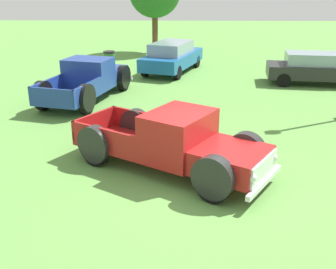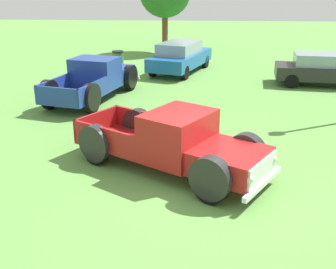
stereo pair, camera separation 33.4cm
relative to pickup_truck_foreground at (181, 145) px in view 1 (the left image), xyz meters
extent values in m
plane|color=#5B9342|center=(0.48, -0.65, -0.72)|extent=(80.00, 80.00, 0.00)
cube|color=maroon|center=(1.11, -0.70, -0.07)|extent=(2.05, 2.05, 0.54)
cube|color=silver|center=(1.76, -1.11, -0.07)|extent=(0.77, 1.17, 0.46)
sphere|color=silver|center=(2.06, -0.59, -0.05)|extent=(0.20, 0.20, 0.20)
sphere|color=silver|center=(1.42, -1.60, -0.05)|extent=(0.20, 0.20, 0.20)
cube|color=maroon|center=(-0.05, 0.03, 0.22)|extent=(1.96, 2.08, 1.13)
cube|color=#8C9EA8|center=(0.46, -0.29, 0.47)|extent=(0.79, 1.22, 0.50)
cube|color=maroon|center=(-1.47, 0.93, -0.30)|extent=(2.63, 2.50, 0.10)
cube|color=maroon|center=(-1.05, 1.59, 0.02)|extent=(1.79, 1.17, 0.54)
cube|color=maroon|center=(-1.89, 0.26, 0.02)|extent=(1.79, 1.17, 0.54)
cube|color=maroon|center=(-2.31, 1.46, 0.02)|extent=(0.95, 1.44, 0.54)
cylinder|color=black|center=(1.56, 0.00, -0.34)|extent=(0.75, 0.58, 0.75)
cylinder|color=#B7B7BC|center=(1.56, 0.01, -0.34)|extent=(0.38, 0.36, 0.30)
cylinder|color=black|center=(1.56, 0.00, -0.16)|extent=(0.95, 0.74, 0.95)
cylinder|color=black|center=(0.67, -1.40, -0.34)|extent=(0.75, 0.58, 0.75)
cylinder|color=#B7B7BC|center=(0.67, -1.41, -0.34)|extent=(0.38, 0.36, 0.30)
cylinder|color=black|center=(0.67, -1.40, -0.16)|extent=(0.95, 0.74, 0.95)
cylinder|color=black|center=(-1.24, 1.76, -0.34)|extent=(0.75, 0.58, 0.75)
cylinder|color=#B7B7BC|center=(-1.23, 1.77, -0.34)|extent=(0.38, 0.36, 0.30)
cylinder|color=black|center=(-1.24, 1.76, -0.16)|extent=(0.95, 0.74, 0.95)
cylinder|color=black|center=(-2.12, 0.36, -0.34)|extent=(0.75, 0.58, 0.75)
cylinder|color=#B7B7BC|center=(-2.12, 0.35, -0.34)|extent=(0.38, 0.36, 0.30)
cylinder|color=black|center=(-2.12, 0.36, -0.16)|extent=(0.95, 0.74, 0.95)
cube|color=silver|center=(1.79, -1.13, -0.38)|extent=(1.04, 1.57, 0.12)
cube|color=navy|center=(-3.17, 8.00, -0.06)|extent=(1.88, 1.86, 0.56)
cube|color=silver|center=(-2.97, 8.76, -0.06)|extent=(1.35, 0.41, 0.47)
sphere|color=silver|center=(-3.57, 8.90, -0.03)|extent=(0.20, 0.20, 0.20)
sphere|color=silver|center=(-2.38, 8.58, -0.03)|extent=(0.20, 0.20, 0.20)
cube|color=navy|center=(-3.53, 6.63, 0.25)|extent=(1.97, 1.71, 1.16)
cube|color=#8C9EA8|center=(-3.37, 7.23, 0.50)|extent=(1.42, 0.41, 0.51)
cube|color=navy|center=(-3.97, 4.97, -0.28)|extent=(2.18, 2.49, 0.10)
cube|color=navy|center=(-4.75, 5.18, 0.04)|extent=(0.62, 2.07, 0.56)
cube|color=navy|center=(-3.19, 4.77, 0.04)|extent=(0.62, 2.07, 0.56)
cube|color=navy|center=(-4.24, 3.98, 0.04)|extent=(1.66, 0.51, 0.56)
cylinder|color=black|center=(-3.99, 8.22, -0.33)|extent=(0.41, 0.80, 0.77)
cylinder|color=#B7B7BC|center=(-4.00, 8.22, -0.33)|extent=(0.31, 0.36, 0.31)
cylinder|color=black|center=(-3.99, 8.22, -0.14)|extent=(0.52, 1.01, 0.97)
cylinder|color=black|center=(-2.35, 7.79, -0.33)|extent=(0.41, 0.80, 0.77)
cylinder|color=#B7B7BC|center=(-2.34, 7.78, -0.33)|extent=(0.31, 0.36, 0.31)
cylinder|color=black|center=(-2.35, 7.79, -0.14)|extent=(0.52, 1.01, 0.97)
cylinder|color=black|center=(-4.86, 4.95, -0.33)|extent=(0.41, 0.80, 0.77)
cylinder|color=#B7B7BC|center=(-4.87, 4.95, -0.33)|extent=(0.31, 0.36, 0.31)
cylinder|color=black|center=(-4.86, 4.95, -0.14)|extent=(0.52, 1.01, 0.97)
cylinder|color=black|center=(-3.22, 4.51, -0.33)|extent=(0.41, 0.80, 0.77)
cylinder|color=#B7B7BC|center=(-3.21, 4.51, -0.33)|extent=(0.31, 0.36, 0.31)
cylinder|color=black|center=(-3.22, 4.51, -0.14)|extent=(0.52, 1.01, 0.97)
cube|color=silver|center=(-2.96, 8.80, -0.37)|extent=(1.81, 0.57, 0.12)
cube|color=#195699|center=(-0.37, 11.59, -0.08)|extent=(3.23, 4.86, 0.61)
cube|color=#7F939E|center=(-0.42, 11.44, 0.51)|extent=(2.30, 2.89, 0.56)
cylinder|color=black|center=(-0.64, 13.30, -0.39)|extent=(0.41, 0.69, 0.66)
cylinder|color=black|center=(0.91, 12.76, -0.39)|extent=(0.41, 0.69, 0.66)
cylinder|color=black|center=(-1.65, 10.41, -0.39)|extent=(0.41, 0.69, 0.66)
cylinder|color=black|center=(-0.10, 9.87, -0.39)|extent=(0.41, 0.69, 0.66)
cube|color=black|center=(6.00, 9.14, -0.13)|extent=(4.33, 2.21, 0.57)
cube|color=#7F939E|center=(5.86, 9.16, 0.41)|extent=(2.49, 1.71, 0.52)
cylinder|color=black|center=(4.70, 10.07, -0.42)|extent=(0.62, 0.26, 0.60)
cylinder|color=black|center=(4.50, 8.58, -0.42)|extent=(0.62, 0.26, 0.60)
cylinder|color=#2D6B2D|center=(-3.62, 12.08, -0.29)|extent=(0.56, 0.56, 0.85)
cylinder|color=black|center=(-3.62, 12.08, 0.18)|extent=(0.59, 0.59, 0.10)
cylinder|color=brown|center=(-1.54, 17.35, 0.55)|extent=(0.36, 0.36, 2.54)
camera|label=1|loc=(-0.08, -9.02, 3.66)|focal=43.99mm
camera|label=2|loc=(0.26, -9.00, 3.66)|focal=43.99mm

